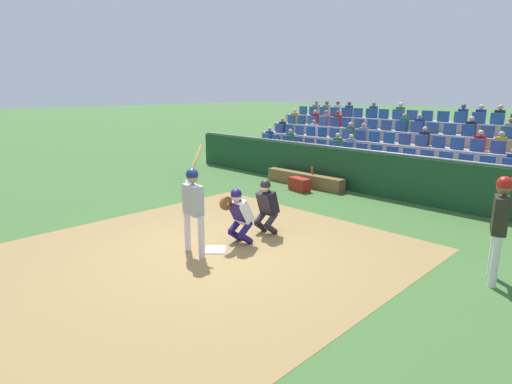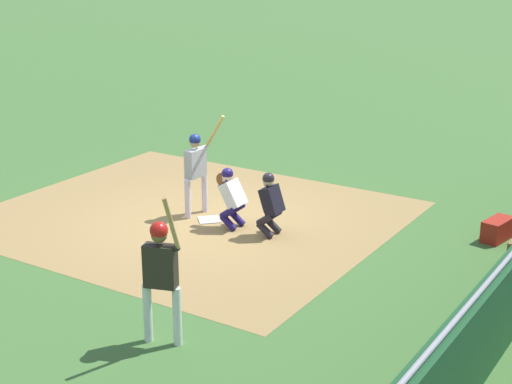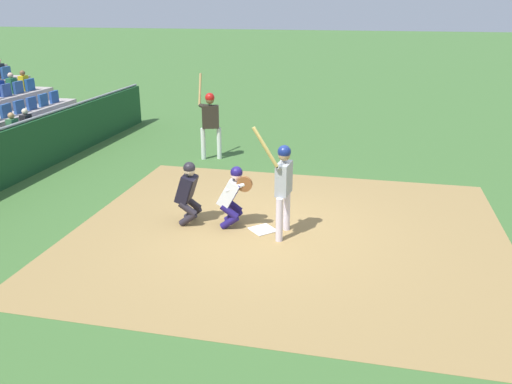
{
  "view_description": "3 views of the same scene",
  "coord_description": "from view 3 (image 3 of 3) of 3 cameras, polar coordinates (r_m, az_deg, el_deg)",
  "views": [
    {
      "loc": [
        -6.44,
        5.19,
        3.27
      ],
      "look_at": [
        -0.33,
        -0.88,
        1.16
      ],
      "focal_mm": 29.4,
      "sensor_mm": 36.0,
      "label": 1
    },
    {
      "loc": [
        -12.25,
        -9.08,
        5.61
      ],
      "look_at": [
        0.09,
        -1.12,
        0.8
      ],
      "focal_mm": 54.19,
      "sensor_mm": 36.0,
      "label": 2
    },
    {
      "loc": [
        9.13,
        1.98,
        4.2
      ],
      "look_at": [
        0.42,
        -0.04,
        0.95
      ],
      "focal_mm": 36.52,
      "sensor_mm": 36.0,
      "label": 3
    }
  ],
  "objects": [
    {
      "name": "ground_plane",
      "position": [
        10.24,
        0.73,
        -4.22
      ],
      "size": [
        160.0,
        160.0,
        0.0
      ],
      "primitive_type": "plane",
      "color": "#3D662F"
    },
    {
      "name": "infield_dirt_patch",
      "position": [
        10.16,
        3.5,
        -4.45
      ],
      "size": [
        7.34,
        8.32,
        0.01
      ],
      "primitive_type": "cube",
      "rotation": [
        0.0,
        0.0,
        0.01
      ],
      "color": "olive",
      "rests_on": "ground_plane"
    },
    {
      "name": "home_plate_marker",
      "position": [
        10.24,
        0.73,
        -4.13
      ],
      "size": [
        0.62,
        0.62,
        0.02
      ],
      "primitive_type": "cube",
      "rotation": [
        0.0,
        0.0,
        0.79
      ],
      "color": "white",
      "rests_on": "infield_dirt_patch"
    },
    {
      "name": "batter_at_plate",
      "position": [
        9.63,
        2.99,
        1.25
      ],
      "size": [
        0.69,
        0.66,
        2.18
      ],
      "color": "silver",
      "rests_on": "ground_plane"
    },
    {
      "name": "catcher_crouching",
      "position": [
        10.17,
        -2.54,
        -0.11
      ],
      "size": [
        0.47,
        0.71,
        1.27
      ],
      "color": "navy",
      "rests_on": "ground_plane"
    },
    {
      "name": "home_plate_umpire",
      "position": [
        10.4,
        -7.43,
        0.22
      ],
      "size": [
        0.48,
        0.48,
        1.31
      ],
      "color": "#242028",
      "rests_on": "ground_plane"
    },
    {
      "name": "on_deck_batter",
      "position": [
        14.71,
        -5.06,
        8.1
      ],
      "size": [
        0.47,
        0.66,
        2.38
      ],
      "color": "silver",
      "rests_on": "ground_plane"
    }
  ]
}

